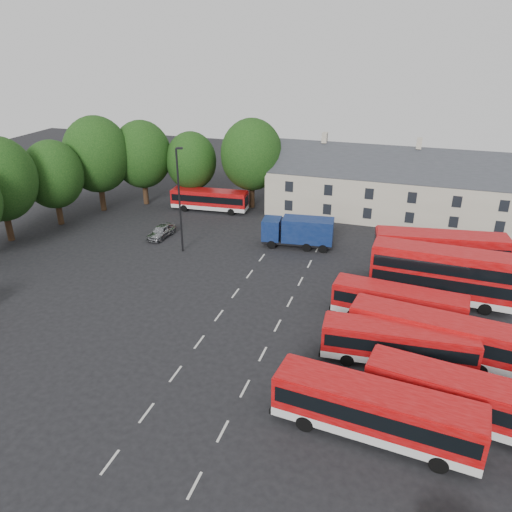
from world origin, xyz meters
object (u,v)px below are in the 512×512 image
Objects in this scene: bus_row_a at (375,409)px; silver_car at (161,231)px; lamppost at (180,198)px; box_truck at (299,231)px; bus_dd_south at (442,272)px.

bus_row_a reaches higher than silver_car.
lamppost reaches higher than silver_car.
box_truck is 15.53m from silver_car.
bus_row_a is 1.01× the size of bus_dd_south.
lamppost is at bearing 142.50° from bus_row_a.
bus_row_a is 1.07× the size of lamppost.
lamppost is at bearing -162.95° from box_truck.
bus_row_a is at bearing -73.69° from box_truck.
bus_dd_south is 25.90m from lamppost.
bus_dd_south is 16.15m from box_truck.
silver_car is at bearing 171.77° from bus_dd_south.
box_truck is at bearing 154.03° from bus_dd_south.
bus_dd_south is 30.11m from silver_car.
bus_dd_south is at bearing -6.46° from lamppost.
lamppost is (-11.38, -4.82, 4.03)m from box_truck.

